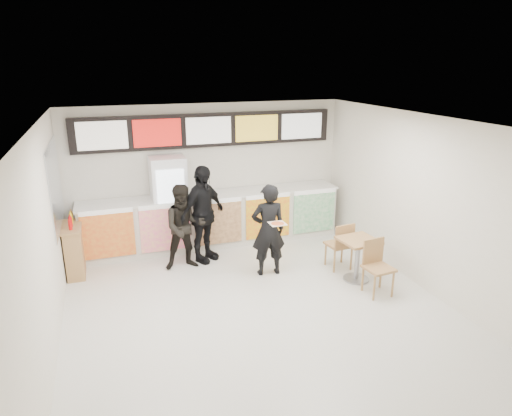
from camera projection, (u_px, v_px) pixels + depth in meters
name	position (u px, v px, depth m)	size (l,w,h in m)	color
floor	(262.00, 314.00, 7.24)	(7.00, 7.00, 0.00)	beige
ceiling	(263.00, 124.00, 6.32)	(7.00, 7.00, 0.00)	white
wall_back	(209.00, 173.00, 9.93)	(6.00, 6.00, 0.00)	silver
wall_left	(43.00, 251.00, 5.85)	(7.00, 7.00, 0.00)	silver
wall_right	(430.00, 206.00, 7.70)	(7.00, 7.00, 0.00)	silver
service_counter	(214.00, 219.00, 9.85)	(5.56, 0.77, 1.14)	silver
menu_board	(208.00, 130.00, 9.56)	(5.50, 0.14, 0.70)	black
drinks_fridge	(170.00, 204.00, 9.44)	(0.70, 0.67, 2.00)	white
mirror_panel	(55.00, 186.00, 7.99)	(0.01, 2.00, 1.50)	#B2B7BF
customer_main	(268.00, 230.00, 8.37)	(0.64, 0.42, 1.74)	black
customer_left	(185.00, 227.00, 8.63)	(0.81, 0.63, 1.66)	black
customer_mid	(203.00, 214.00, 8.92)	(1.14, 0.47, 1.94)	black
pizza_slice	(277.00, 223.00, 7.88)	(0.36, 0.36, 0.02)	beige
cafe_table	(358.00, 252.00, 8.21)	(0.70, 1.65, 0.95)	#A4844B
condiment_ledge	(74.00, 249.00, 8.48)	(0.35, 0.86, 1.14)	#A4844B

